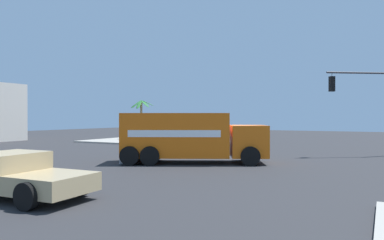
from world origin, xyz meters
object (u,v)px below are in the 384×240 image
(delivery_truck, at_px, (189,137))
(vending_machine_red, at_px, (136,131))
(palm_tree_far, at_px, (141,112))
(traffic_light_primary, at_px, (370,98))
(pickup_tan, at_px, (13,174))

(delivery_truck, distance_m, vending_machine_red, 18.63)
(delivery_truck, relative_size, palm_tree_far, 1.90)
(delivery_truck, height_order, vending_machine_red, delivery_truck)
(traffic_light_primary, bearing_deg, pickup_tan, 152.96)
(pickup_tan, bearing_deg, traffic_light_primary, -27.04)
(traffic_light_primary, bearing_deg, delivery_truck, 134.35)
(traffic_light_primary, height_order, vending_machine_red, traffic_light_primary)
(traffic_light_primary, xyz_separation_m, pickup_tan, (-18.41, 9.39, -2.96))
(traffic_light_primary, distance_m, vending_machine_red, 22.55)
(traffic_light_primary, xyz_separation_m, vending_machine_red, (4.62, 21.91, -2.62))
(palm_tree_far, bearing_deg, delivery_truck, -136.54)
(traffic_light_primary, height_order, pickup_tan, traffic_light_primary)
(vending_machine_red, distance_m, palm_tree_far, 2.74)
(delivery_truck, bearing_deg, vending_machine_red, 45.68)
(delivery_truck, relative_size, traffic_light_primary, 1.44)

